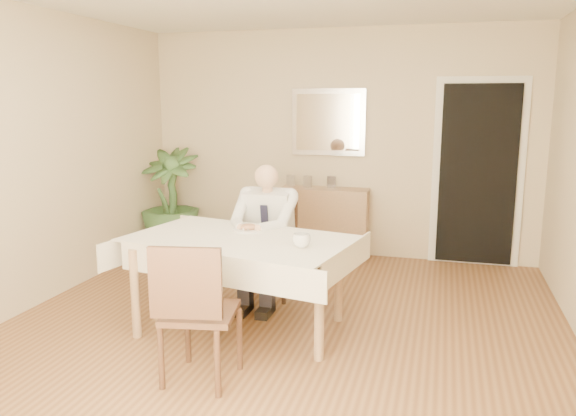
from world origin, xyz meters
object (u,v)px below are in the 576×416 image
(chair_near, at_px, (195,306))
(sideboard, at_px, (324,223))
(dining_table, at_px, (240,248))
(chair_far, at_px, (273,243))
(coffee_mug, at_px, (302,240))
(potted_palm, at_px, (170,200))
(seated_man, at_px, (263,229))

(chair_near, distance_m, sideboard, 3.19)
(dining_table, height_order, chair_near, chair_near)
(sideboard, bearing_deg, chair_far, -100.12)
(coffee_mug, bearing_deg, chair_far, 117.46)
(dining_table, xyz_separation_m, chair_far, (-0.00, 0.88, -0.18))
(chair_far, xyz_separation_m, chair_near, (0.04, -1.81, 0.05))
(coffee_mug, xyz_separation_m, potted_palm, (-2.17, 2.16, -0.18))
(dining_table, height_order, chair_far, chair_far)
(seated_man, distance_m, coffee_mug, 0.92)
(dining_table, distance_m, coffee_mug, 0.57)
(dining_table, height_order, sideboard, sideboard)
(chair_near, bearing_deg, potted_palm, 109.38)
(seated_man, height_order, coffee_mug, seated_man)
(seated_man, xyz_separation_m, potted_palm, (-1.64, 1.42, -0.07))
(chair_far, bearing_deg, seated_man, -92.38)
(dining_table, bearing_deg, sideboard, 96.27)
(chair_near, bearing_deg, seated_man, 81.13)
(dining_table, distance_m, potted_palm, 2.60)
(dining_table, relative_size, chair_far, 2.19)
(chair_near, xyz_separation_m, coffee_mug, (0.50, 0.78, 0.27))
(chair_far, bearing_deg, potted_palm, 142.95)
(chair_near, height_order, potted_palm, potted_palm)
(dining_table, xyz_separation_m, seated_man, (-0.00, 0.59, 0.02))
(chair_near, xyz_separation_m, potted_palm, (-1.68, 2.94, 0.08))
(chair_far, height_order, sideboard, chair_far)
(dining_table, xyz_separation_m, potted_palm, (-1.64, 2.01, -0.05))
(seated_man, relative_size, potted_palm, 1.01)
(coffee_mug, bearing_deg, seated_man, 125.70)
(sideboard, relative_size, potted_palm, 0.81)
(sideboard, bearing_deg, potted_palm, -174.45)
(dining_table, relative_size, chair_near, 2.01)
(chair_near, bearing_deg, dining_table, 82.07)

